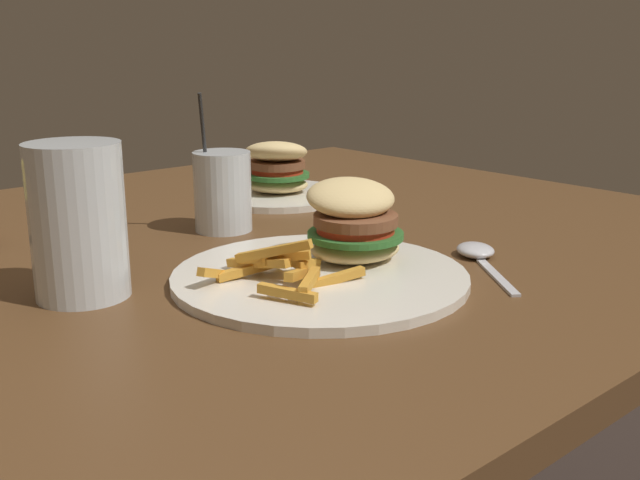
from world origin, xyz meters
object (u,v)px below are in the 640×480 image
Objects in this scene: juice_glass at (223,194)px; spoon at (477,252)px; meal_plate_near at (332,253)px; beer_glass at (78,225)px; meal_plate_far at (277,179)px.

juice_glass is 0.34m from spoon.
juice_glass is (0.02, 0.24, 0.02)m from meal_plate_near.
beer_glass reaches higher than meal_plate_near.
meal_plate_far is at bearing 60.02° from meal_plate_near.
beer_glass is 0.45m from spoon.
meal_plate_far is (0.20, 0.35, 0.01)m from meal_plate_near.
spoon is at bearing -64.33° from juice_glass.
juice_glass is 0.82× the size of meal_plate_far.
meal_plate_near is 0.18m from spoon.
meal_plate_far is at bearing 31.55° from juice_glass.
spoon is 0.68× the size of meal_plate_far.
meal_plate_far is at bearing 32.29° from spoon.
juice_glass is at bearing -148.45° from meal_plate_far.
juice_glass is at bearing 26.38° from beer_glass.
meal_plate_near reaches higher than meal_plate_far.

